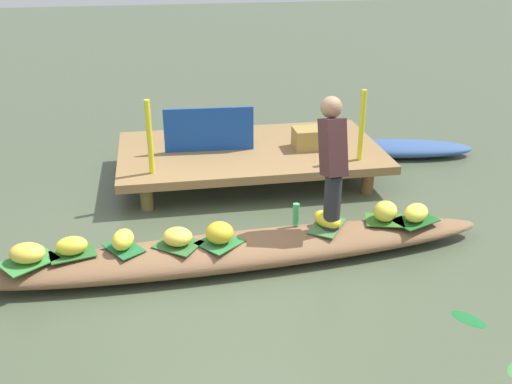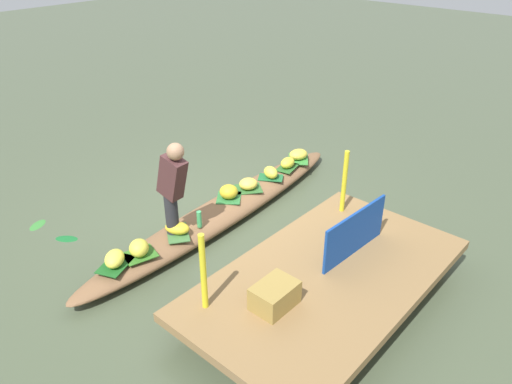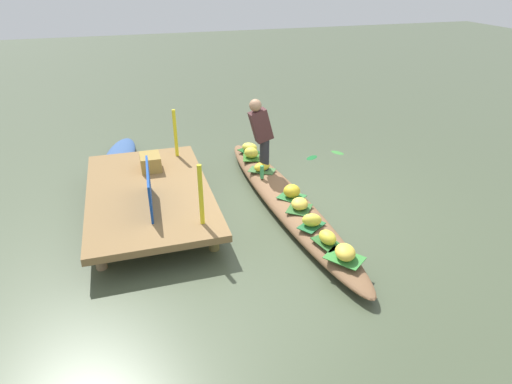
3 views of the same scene
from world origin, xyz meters
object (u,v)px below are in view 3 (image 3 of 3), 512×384
Objects in this scene: vendor_person at (261,131)px; water_bottle at (262,172)px; banana_bunch_4 at (312,220)px; banana_bunch_6 at (292,191)px; banana_bunch_0 at (327,237)px; market_banner at (149,188)px; moored_boat at (119,158)px; banana_bunch_5 at (250,147)px; banana_bunch_1 at (345,252)px; banana_bunch_2 at (300,204)px; vendor_boat at (285,200)px; banana_bunch_7 at (262,166)px; banana_bunch_3 at (251,153)px; produce_crate at (150,162)px.

vendor_person is 0.67m from water_bottle.
banana_bunch_4 is 0.86m from banana_bunch_6.
market_banner is at bearing 55.30° from banana_bunch_0.
banana_bunch_5 is at bearing -97.96° from moored_boat.
banana_bunch_0 is 0.37m from banana_bunch_1.
market_banner reaches higher than banana_bunch_1.
banana_bunch_6 is at bearing -3.56° from banana_bunch_2.
vendor_boat is 0.93m from banana_bunch_7.
banana_bunch_6 is at bearing -2.76° from banana_bunch_4.
banana_bunch_3 is 0.30m from banana_bunch_5.
banana_bunch_5 is (1.79, 0.07, 0.21)m from vendor_boat.
banana_bunch_4 is 1.64m from water_bottle.
moored_boat is at bearing 54.64° from vendor_person.
banana_bunch_7 is (0.91, 0.10, 0.20)m from vendor_boat.
water_bottle reaches higher than banana_bunch_6.
banana_bunch_5 is 1.94m from banana_bunch_6.
vendor_boat is at bearing -173.76° from banana_bunch_7.
banana_bunch_2 is at bearing -2.13° from banana_bunch_4.
banana_bunch_4 is at bearing -112.72° from market_banner.
banana_bunch_4 is 2.95m from produce_crate.
produce_crate is at bearing 55.07° from banana_bunch_6.
water_bottle reaches higher than banana_bunch_5.
banana_bunch_5 is 1.18m from water_bottle.
produce_crate is (1.23, 1.92, 0.38)m from vendor_boat.
moored_boat is at bearing 34.22° from banana_bunch_4.
banana_bunch_4 is 0.21× the size of vendor_person.
banana_bunch_3 is at bearing 169.31° from banana_bunch_5.
banana_bunch_6 reaches higher than banana_bunch_0.
banana_bunch_0 reaches higher than moored_boat.
vendor_boat is at bearing 1.02° from banana_bunch_0.
vendor_person is (-0.86, 0.05, 0.62)m from banana_bunch_5.
water_bottle is 1.97m from market_banner.
banana_bunch_3 reaches higher than banana_bunch_7.
banana_bunch_1 is (-0.36, -0.06, 0.00)m from banana_bunch_0.
banana_bunch_3 is 1.01× the size of banana_bunch_6.
banana_bunch_3 reaches higher than vendor_boat.
banana_bunch_4 is (0.44, 0.03, 0.01)m from banana_bunch_0.
water_bottle reaches higher than vendor_boat.
moored_boat is at bearing 40.38° from vendor_boat.
banana_bunch_7 is 0.71× the size of produce_crate.
produce_crate is at bearing 47.97° from banana_bunch_2.
vendor_boat is at bearing -86.22° from market_banner.
banana_bunch_4 is at bearing 3.49° from banana_bunch_0.
water_bottle is (0.62, 0.19, 0.24)m from vendor_boat.
produce_crate reaches higher than banana_bunch_3.
produce_crate reaches higher than banana_bunch_2.
market_banner is 1.26m from produce_crate.
banana_bunch_6 reaches higher than banana_bunch_2.
banana_bunch_7 is at bearing -177.83° from banana_bunch_3.
vendor_boat is 2.31m from produce_crate.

